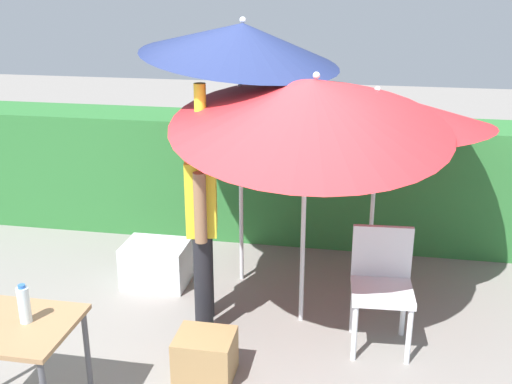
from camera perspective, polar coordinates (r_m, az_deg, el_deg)
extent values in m
plane|color=gray|center=(4.80, -0.66, -13.68)|extent=(24.00, 24.00, 0.00)
cube|color=#2D7033|center=(6.44, 2.94, 1.33)|extent=(8.00, 0.70, 1.26)
cylinder|color=silver|center=(5.42, 10.72, -1.66)|extent=(0.04, 0.04, 1.41)
cone|color=red|center=(5.16, 11.19, 7.33)|extent=(1.90, 1.89, 0.60)
sphere|color=silver|center=(5.12, 11.19, 9.31)|extent=(0.05, 0.05, 0.05)
cylinder|color=silver|center=(4.72, 4.39, -3.43)|extent=(0.04, 0.04, 1.59)
cone|color=red|center=(4.44, 5.12, 8.19)|extent=(2.09, 2.09, 0.79)
sphere|color=silver|center=(4.41, 5.62, 10.70)|extent=(0.05, 0.05, 0.05)
cylinder|color=silver|center=(5.31, -1.41, 1.53)|extent=(0.04, 0.04, 1.98)
cone|color=#19234C|center=(5.10, -1.37, 13.81)|extent=(1.67, 1.66, 0.57)
sphere|color=silver|center=(5.10, -1.24, 15.64)|extent=(0.05, 0.05, 0.05)
cylinder|color=black|center=(4.95, -4.78, -7.21)|extent=(0.14, 0.14, 0.82)
cylinder|color=black|center=(4.70, -4.90, -8.74)|extent=(0.14, 0.14, 0.82)
cube|color=yellow|center=(4.55, -5.08, -0.21)|extent=(0.30, 0.40, 0.56)
sphere|color=#8C6647|center=(4.44, -5.23, 4.54)|extent=(0.22, 0.22, 0.22)
cylinder|color=yellow|center=(4.63, -5.15, 6.58)|extent=(0.11, 0.11, 0.56)
cylinder|color=#8C6647|center=(4.34, -5.19, -1.47)|extent=(0.11, 0.11, 0.52)
cylinder|color=silver|center=(4.54, 9.10, -12.77)|extent=(0.04, 0.04, 0.44)
cylinder|color=silver|center=(4.58, 13.97, -12.87)|extent=(0.04, 0.04, 0.44)
cylinder|color=silver|center=(4.87, 8.97, -10.41)|extent=(0.04, 0.04, 0.44)
cylinder|color=silver|center=(4.90, 13.48, -10.52)|extent=(0.04, 0.04, 0.44)
cube|color=silver|center=(4.60, 11.58, -8.99)|extent=(0.47, 0.47, 0.05)
cube|color=silver|center=(4.68, 11.59, -5.40)|extent=(0.44, 0.07, 0.40)
cube|color=silver|center=(5.60, -9.21, -6.57)|extent=(0.56, 0.42, 0.38)
cube|color=#9E7A4C|center=(4.37, -4.73, -14.91)|extent=(0.40, 0.34, 0.32)
cylinder|color=#4C4C51|center=(4.15, -15.29, -14.68)|extent=(0.04, 0.04, 0.69)
cube|color=#99724C|center=(3.93, -22.23, -11.36)|extent=(0.80, 0.60, 0.03)
cylinder|color=silver|center=(3.84, -20.67, -9.76)|extent=(0.07, 0.07, 0.22)
cylinder|color=#2D60B7|center=(3.79, -20.89, -8.17)|extent=(0.04, 0.04, 0.02)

